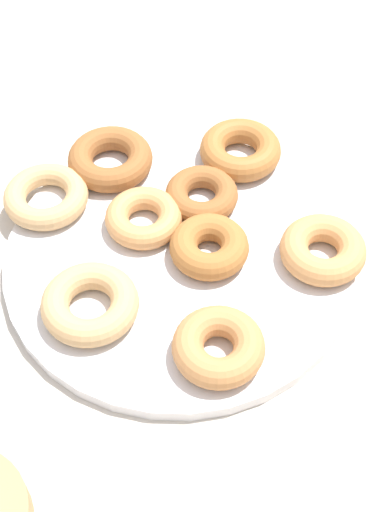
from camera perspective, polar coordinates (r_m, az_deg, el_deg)
The scene contains 11 objects.
ground_plane at distance 0.77m, azimuth -0.99°, elevation -0.48°, with size 2.40×2.40×0.00m, color beige.
donut_plate at distance 0.77m, azimuth -0.99°, elevation -0.15°, with size 0.36×0.36×0.01m, color silver.
donut_0 at distance 0.81m, azimuth -11.23°, elevation 4.54°, with size 0.09×0.09×0.02m, color tan.
donut_1 at distance 0.80m, azimuth 0.75°, elevation 4.77°, with size 0.08×0.08×0.02m, color #995B2D.
donut_2 at distance 0.68m, azimuth 2.07°, elevation -7.03°, with size 0.09×0.09×0.03m, color #C6844C.
donut_3 at distance 0.71m, azimuth -7.90°, elevation -3.69°, with size 0.09×0.09×0.03m, color tan.
donut_4 at distance 0.85m, azimuth 3.76°, elevation 8.20°, with size 0.09×0.09×0.03m, color #AD6B33.
donut_5 at distance 0.76m, azimuth 10.10°, elevation 0.47°, with size 0.09×0.09×0.03m, color tan.
donut_6 at distance 0.78m, azimuth -3.77°, elevation 2.97°, with size 0.08×0.08×0.03m, color tan.
donut_7 at distance 0.75m, azimuth 1.34°, elevation 0.72°, with size 0.08×0.08×0.03m, color #AD6B33.
donut_8 at distance 0.84m, azimuth -6.34°, elevation 7.48°, with size 0.10×0.10×0.03m, color #995B2D.
Camera 1 is at (0.20, 0.43, 0.61)m, focal length 51.68 mm.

